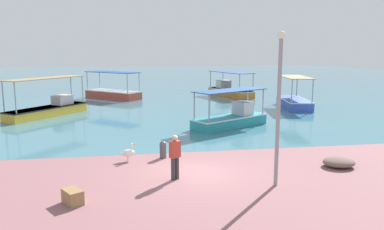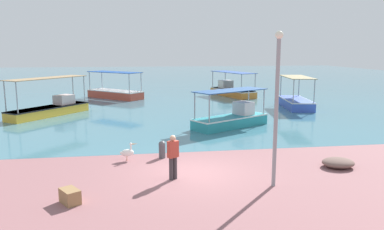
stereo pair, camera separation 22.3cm
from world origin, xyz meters
The scene contains 13 objects.
ground centered at (0.00, 0.00, 0.00)m, with size 120.00×120.00×0.00m, color #8F5C5F.
harbor_water centered at (0.00, 48.00, 0.00)m, with size 110.00×90.00×0.00m, color teal.
fishing_boat_near_left centered at (-8.35, 14.37, 0.59)m, with size 5.16×6.05×2.78m.
fishing_boat_far_right centered at (10.98, 15.18, 0.54)m, with size 2.71×5.28×2.58m.
fishing_boat_outer centered at (7.78, 23.90, 0.59)m, with size 3.70×6.37×2.49m.
fishing_boat_near_right centered at (-4.19, 23.78, 0.55)m, with size 5.73×5.52×2.61m.
fishing_boat_far_left centered at (3.78, 8.46, 0.57)m, with size 5.31×3.97×2.32m.
pelican centered at (-2.56, 2.02, 0.38)m, with size 0.81×0.34×0.80m.
lamp_post centered at (2.64, -1.82, 3.06)m, with size 0.28×0.28×5.41m.
mooring_bollard centered at (-1.04, 2.23, 0.41)m, with size 0.31×0.31×0.78m.
fisherman_standing centered at (-0.83, -0.63, 0.91)m, with size 0.46×0.40×1.69m.
net_pile centered at (6.05, -0.19, 0.19)m, with size 1.33×1.13×0.38m, color brown.
cargo_crate centered at (-4.27, -2.35, 0.23)m, with size 0.73×0.45×0.46m, color #967147.
Camera 1 is at (-2.34, -13.92, 4.79)m, focal length 35.00 mm.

